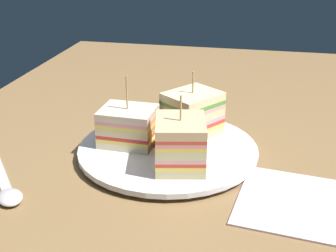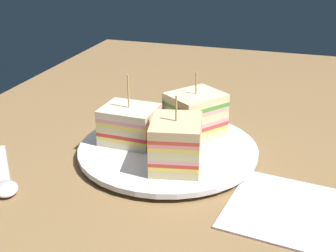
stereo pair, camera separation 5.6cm
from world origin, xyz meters
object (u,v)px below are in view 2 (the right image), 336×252
sandwich_wedge_2 (176,144)px  napkin (284,208)px  sandwich_wedge_1 (130,124)px  spoon (5,182)px  chip_pile (164,136)px  sandwich_wedge_0 (195,115)px  plate (168,150)px

sandwich_wedge_2 → napkin: 14.68cm
sandwich_wedge_1 → spoon: 17.64cm
sandwich_wedge_2 → spoon: (8.65, -18.73, -3.87)cm
sandwich_wedge_1 → napkin: (8.81, 21.56, -3.51)cm
sandwich_wedge_1 → sandwich_wedge_2: (4.93, 7.99, 0.52)cm
chip_pile → spoon: size_ratio=0.54×
spoon → napkin: size_ratio=0.98×
spoon → sandwich_wedge_1: bearing=102.4°
sandwich_wedge_0 → napkin: size_ratio=0.71×
spoon → napkin: 32.66cm
napkin → sandwich_wedge_2: bearing=-106.0°
chip_pile → napkin: size_ratio=0.52×
plate → napkin: (8.69, 16.13, -0.53)cm
plate → spoon: (13.45, -16.18, -0.37)cm
sandwich_wedge_1 → sandwich_wedge_2: sandwich_wedge_1 is taller
sandwich_wedge_0 → chip_pile: size_ratio=1.35×
sandwich_wedge_2 → chip_pile: bearing=17.9°
plate → chip_pile: bearing=-146.1°
sandwich_wedge_2 → spoon: bearing=103.1°
plate → sandwich_wedge_2: bearing=28.0°
sandwich_wedge_1 → spoon: bearing=-126.1°
chip_pile → sandwich_wedge_1: bearing=-71.2°
plate → napkin: 18.33cm
spoon → napkin: bearing=59.1°
napkin → sandwich_wedge_1: bearing=-112.2°
spoon → napkin: (-4.76, 32.31, -0.16)cm
sandwich_wedge_2 → napkin: size_ratio=0.70×
chip_pile → spoon: 21.38cm
sandwich_wedge_1 → sandwich_wedge_0: bearing=33.4°
chip_pile → napkin: 20.13cm
plate → sandwich_wedge_2: size_ratio=2.62×
sandwich_wedge_0 → spoon: (18.32, -18.61, -3.92)cm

